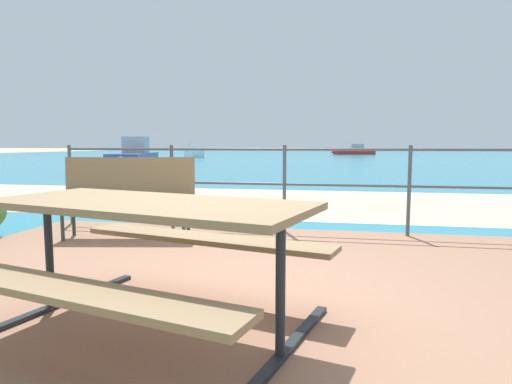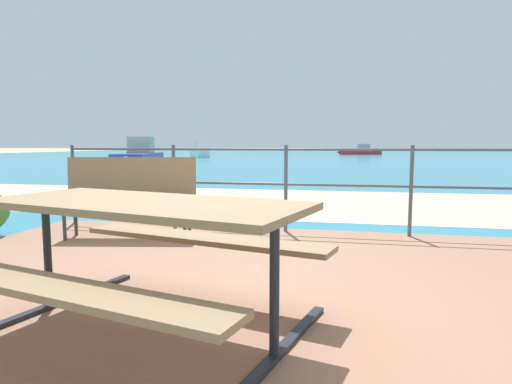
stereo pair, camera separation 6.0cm
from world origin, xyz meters
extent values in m
plane|color=tan|center=(0.00, 0.00, 0.00)|extent=(240.00, 240.00, 0.00)
cube|color=#996B51|center=(0.00, 0.00, 0.03)|extent=(6.40, 5.20, 0.06)
cube|color=teal|center=(0.00, 40.00, 0.01)|extent=(90.00, 90.00, 0.01)
cube|color=beige|center=(0.00, 5.65, 0.01)|extent=(54.03, 4.79, 0.01)
cube|color=#8C704C|center=(-0.36, -0.69, 0.80)|extent=(1.99, 1.22, 0.04)
cube|color=#8C704C|center=(-0.50, -1.27, 0.49)|extent=(1.86, 0.70, 0.04)
cube|color=#8C704C|center=(-0.22, -0.11, 0.49)|extent=(1.86, 0.70, 0.04)
cylinder|color=#1E2328|center=(-1.14, -0.49, 0.43)|extent=(0.06, 0.06, 0.74)
cube|color=#1E2328|center=(-1.14, -0.49, 0.07)|extent=(0.41, 1.43, 0.03)
cylinder|color=#1E2328|center=(0.43, -0.88, 0.43)|extent=(0.06, 0.06, 0.74)
cube|color=#1E2328|center=(0.43, -0.88, 0.07)|extent=(0.41, 1.43, 0.03)
cube|color=#8C704C|center=(-1.72, 1.64, 0.51)|extent=(1.57, 0.68, 0.04)
cube|color=#8C704C|center=(-1.75, 1.82, 0.76)|extent=(1.50, 0.34, 0.46)
cylinder|color=#2D3833|center=(-2.35, 1.37, 0.29)|extent=(0.04, 0.04, 0.45)
cylinder|color=#2D3833|center=(-2.41, 1.66, 0.29)|extent=(0.04, 0.04, 0.45)
cylinder|color=#2D3833|center=(-1.02, 1.62, 0.29)|extent=(0.04, 0.04, 0.45)
cylinder|color=#2D3833|center=(-1.08, 1.92, 0.29)|extent=(0.04, 0.04, 0.45)
cylinder|color=#4C5156|center=(-2.95, 2.43, 0.60)|extent=(0.04, 0.04, 1.07)
cylinder|color=#4C5156|center=(-1.48, 2.43, 0.60)|extent=(0.04, 0.04, 1.07)
cylinder|color=#4C5156|center=(0.00, 2.43, 0.60)|extent=(0.04, 0.04, 1.07)
cylinder|color=#4C5156|center=(1.48, 2.43, 0.60)|extent=(0.04, 0.04, 1.07)
cylinder|color=#4C5156|center=(0.00, 2.43, 1.08)|extent=(5.90, 0.03, 0.03)
cylinder|color=#4C5156|center=(0.00, 2.43, 0.65)|extent=(5.90, 0.03, 0.03)
cube|color=#2D478C|center=(-6.92, 12.22, 0.42)|extent=(2.08, 4.22, 0.81)
cube|color=#A5A8AD|center=(-7.00, 12.51, 1.13)|extent=(1.05, 1.10, 0.61)
cone|color=#2D478C|center=(-6.35, 10.00, 0.42)|extent=(0.83, 0.67, 0.73)
cube|color=red|center=(1.82, 49.42, 0.29)|extent=(4.75, 2.31, 0.55)
cube|color=#A5A8AD|center=(2.15, 49.49, 0.89)|extent=(1.51, 1.08, 0.65)
cone|color=red|center=(-0.66, 48.95, 0.29)|extent=(0.58, 0.58, 0.50)
cube|color=silver|center=(-12.62, 35.06, 0.33)|extent=(3.12, 4.49, 0.63)
cube|color=silver|center=(-12.46, 34.76, 0.96)|extent=(1.25, 1.37, 0.63)
cone|color=silver|center=(-13.85, 37.27, 0.33)|extent=(0.74, 0.71, 0.57)
camera|label=1|loc=(0.72, -2.98, 1.14)|focal=31.00mm
camera|label=2|loc=(0.78, -2.96, 1.14)|focal=31.00mm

